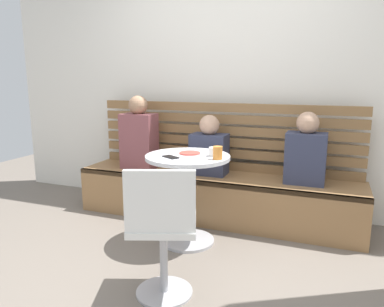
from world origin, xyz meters
TOP-DOWN VIEW (x-y plane):
  - ground at (0.00, 0.00)m, footprint 8.00×8.00m
  - back_wall at (0.00, 1.64)m, footprint 5.20×0.10m
  - booth_bench at (0.00, 1.20)m, footprint 2.70×0.52m
  - booth_backrest at (0.00, 1.44)m, footprint 2.65×0.04m
  - cafe_table at (-0.05, 0.63)m, footprint 0.68×0.68m
  - white_chair at (0.11, -0.18)m, footprint 0.51×0.51m
  - person_adult at (-0.80, 1.19)m, footprint 0.34×0.22m
  - person_child_left at (-0.07, 1.22)m, footprint 0.34×0.22m
  - person_child_middle at (0.82, 1.22)m, footprint 0.34×0.22m
  - cup_tumbler_orange at (0.22, 0.57)m, footprint 0.07×0.07m
  - cup_ceramic_white at (0.15, 0.68)m, footprint 0.08×0.08m
  - plate_small at (-0.05, 0.69)m, footprint 0.17×0.17m
  - phone_on_table at (-0.14, 0.50)m, footprint 0.16×0.13m

SIDE VIEW (x-z plane):
  - ground at x=0.00m, z-range 0.00..0.00m
  - booth_bench at x=0.00m, z-range 0.00..0.44m
  - white_chair at x=0.11m, z-range 0.04..0.89m
  - cafe_table at x=-0.05m, z-range 0.15..0.89m
  - person_child_left at x=-0.07m, z-range 0.40..0.97m
  - person_child_middle at x=0.82m, z-range 0.40..1.03m
  - phone_on_table at x=-0.14m, z-range 0.74..0.75m
  - plate_small at x=-0.05m, z-range 0.74..0.75m
  - person_adult at x=-0.80m, z-range 0.40..1.14m
  - cup_ceramic_white at x=0.15m, z-range 0.74..0.81m
  - booth_backrest at x=0.00m, z-range 0.44..1.11m
  - cup_tumbler_orange at x=0.22m, z-range 0.74..0.84m
  - back_wall at x=0.00m, z-range 0.00..2.90m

